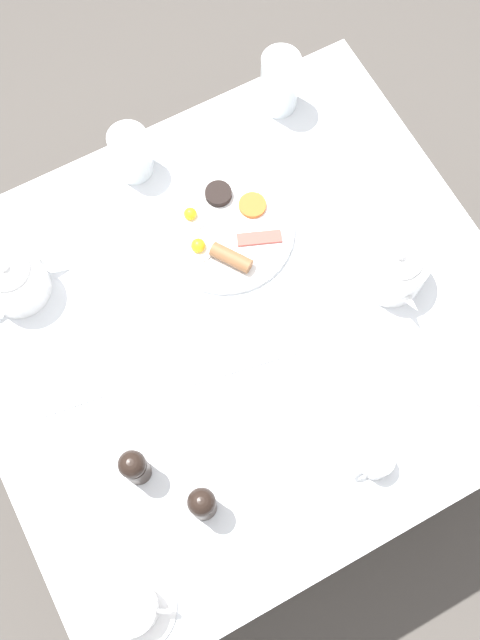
{
  "coord_description": "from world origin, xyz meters",
  "views": [
    {
      "loc": [
        0.23,
        0.42,
        2.14
      ],
      "look_at": [
        0.0,
        0.0,
        0.75
      ],
      "focal_mm": 42.0,
      "sensor_mm": 36.0,
      "label": 1
    }
  ],
  "objects_px": {
    "fork_by_plate": "(53,410)",
    "teapot_far": "(394,268)",
    "water_glass_short": "(280,82)",
    "creamer_jug": "(376,463)",
    "teapot_near": "(13,280)",
    "breakfast_plate": "(224,229)",
    "salt_grinder": "(202,504)",
    "pepper_grinder": "(135,467)",
    "water_glass_tall": "(131,153)",
    "teacup_with_saucer_left": "(133,609)",
    "knife_by_plate": "(247,365)"
  },
  "relations": [
    {
      "from": "fork_by_plate",
      "to": "teapot_far",
      "type": "bearing_deg",
      "value": 174.23
    },
    {
      "from": "water_glass_short",
      "to": "creamer_jug",
      "type": "bearing_deg",
      "value": 73.52
    },
    {
      "from": "teapot_near",
      "to": "water_glass_short",
      "type": "distance_m",
      "value": 0.69
    },
    {
      "from": "water_glass_short",
      "to": "fork_by_plate",
      "type": "distance_m",
      "value": 0.82
    },
    {
      "from": "breakfast_plate",
      "to": "water_glass_short",
      "type": "bearing_deg",
      "value": -138.88
    },
    {
      "from": "teapot_far",
      "to": "salt_grinder",
      "type": "bearing_deg",
      "value": -57.9
    },
    {
      "from": "breakfast_plate",
      "to": "pepper_grinder",
      "type": "bearing_deg",
      "value": 44.5
    },
    {
      "from": "water_glass_short",
      "to": "fork_by_plate",
      "type": "relative_size",
      "value": 0.79
    },
    {
      "from": "water_glass_tall",
      "to": "water_glass_short",
      "type": "xyz_separation_m",
      "value": [
        -0.35,
        0.0,
        0.01
      ]
    },
    {
      "from": "teapot_near",
      "to": "teacup_with_saucer_left",
      "type": "distance_m",
      "value": 0.65
    },
    {
      "from": "water_glass_tall",
      "to": "knife_by_plate",
      "type": "xyz_separation_m",
      "value": [
        -0.0,
        0.5,
        -0.06
      ]
    },
    {
      "from": "teapot_near",
      "to": "fork_by_plate",
      "type": "relative_size",
      "value": 1.15
    },
    {
      "from": "pepper_grinder",
      "to": "teacup_with_saucer_left",
      "type": "bearing_deg",
      "value": 62.52
    },
    {
      "from": "teacup_with_saucer_left",
      "to": "water_glass_tall",
      "type": "height_order",
      "value": "water_glass_tall"
    },
    {
      "from": "teapot_far",
      "to": "teacup_with_saucer_left",
      "type": "distance_m",
      "value": 0.79
    },
    {
      "from": "teapot_far",
      "to": "water_glass_short",
      "type": "xyz_separation_m",
      "value": [
        -0.0,
        -0.47,
        0.02
      ]
    },
    {
      "from": "knife_by_plate",
      "to": "teapot_near",
      "type": "bearing_deg",
      "value": -47.35
    },
    {
      "from": "water_glass_short",
      "to": "teapot_near",
      "type": "bearing_deg",
      "value": 11.76
    },
    {
      "from": "teapot_far",
      "to": "water_glass_short",
      "type": "height_order",
      "value": "water_glass_short"
    },
    {
      "from": "teapot_far",
      "to": "water_glass_tall",
      "type": "relative_size",
      "value": 1.8
    },
    {
      "from": "creamer_jug",
      "to": "knife_by_plate",
      "type": "bearing_deg",
      "value": -67.37
    },
    {
      "from": "creamer_jug",
      "to": "pepper_grinder",
      "type": "relative_size",
      "value": 0.64
    },
    {
      "from": "teapot_far",
      "to": "teacup_with_saucer_left",
      "type": "bearing_deg",
      "value": -56.67
    },
    {
      "from": "knife_by_plate",
      "to": "creamer_jug",
      "type": "bearing_deg",
      "value": 112.63
    },
    {
      "from": "breakfast_plate",
      "to": "knife_by_plate",
      "type": "xyz_separation_m",
      "value": [
        0.1,
        0.28,
        -0.01
      ]
    },
    {
      "from": "breakfast_plate",
      "to": "salt_grinder",
      "type": "bearing_deg",
      "value": 58.46
    },
    {
      "from": "breakfast_plate",
      "to": "creamer_jug",
      "type": "xyz_separation_m",
      "value": [
        -0.02,
        0.56,
        0.02
      ]
    },
    {
      "from": "water_glass_tall",
      "to": "fork_by_plate",
      "type": "distance_m",
      "value": 0.54
    },
    {
      "from": "breakfast_plate",
      "to": "fork_by_plate",
      "type": "distance_m",
      "value": 0.5
    },
    {
      "from": "teapot_far",
      "to": "pepper_grinder",
      "type": "height_order",
      "value": "same"
    },
    {
      "from": "pepper_grinder",
      "to": "salt_grinder",
      "type": "relative_size",
      "value": 1.0
    },
    {
      "from": "salt_grinder",
      "to": "fork_by_plate",
      "type": "bearing_deg",
      "value": -60.14
    },
    {
      "from": "teacup_with_saucer_left",
      "to": "fork_by_plate",
      "type": "xyz_separation_m",
      "value": [
        -0.02,
        -0.39,
        -0.03
      ]
    },
    {
      "from": "teapot_far",
      "to": "knife_by_plate",
      "type": "xyz_separation_m",
      "value": [
        0.34,
        0.03,
        -0.05
      ]
    },
    {
      "from": "teacup_with_saucer_left",
      "to": "water_glass_short",
      "type": "xyz_separation_m",
      "value": [
        -0.73,
        -0.79,
        0.04
      ]
    },
    {
      "from": "fork_by_plate",
      "to": "knife_by_plate",
      "type": "height_order",
      "value": "same"
    },
    {
      "from": "breakfast_plate",
      "to": "water_glass_tall",
      "type": "xyz_separation_m",
      "value": [
        0.1,
        -0.22,
        0.05
      ]
    },
    {
      "from": "teapot_near",
      "to": "fork_by_plate",
      "type": "height_order",
      "value": "teapot_near"
    },
    {
      "from": "teapot_near",
      "to": "salt_grinder",
      "type": "relative_size",
      "value": 1.71
    },
    {
      "from": "water_glass_short",
      "to": "pepper_grinder",
      "type": "height_order",
      "value": "water_glass_short"
    },
    {
      "from": "water_glass_tall",
      "to": "creamer_jug",
      "type": "distance_m",
      "value": 0.79
    },
    {
      "from": "teapot_far",
      "to": "water_glass_tall",
      "type": "xyz_separation_m",
      "value": [
        0.35,
        -0.47,
        0.01
      ]
    },
    {
      "from": "teapot_near",
      "to": "knife_by_plate",
      "type": "bearing_deg",
      "value": -58.04
    },
    {
      "from": "water_glass_tall",
      "to": "fork_by_plate",
      "type": "bearing_deg",
      "value": 47.8
    },
    {
      "from": "pepper_grinder",
      "to": "salt_grinder",
      "type": "distance_m",
      "value": 0.14
    },
    {
      "from": "pepper_grinder",
      "to": "teapot_far",
      "type": "bearing_deg",
      "value": -169.76
    },
    {
      "from": "teapot_far",
      "to": "creamer_jug",
      "type": "height_order",
      "value": "teapot_far"
    },
    {
      "from": "pepper_grinder",
      "to": "knife_by_plate",
      "type": "xyz_separation_m",
      "value": [
        -0.27,
        -0.09,
        -0.06
      ]
    },
    {
      "from": "teacup_with_saucer_left",
      "to": "breakfast_plate",
      "type": "bearing_deg",
      "value": -129.88
    },
    {
      "from": "water_glass_short",
      "to": "pepper_grinder",
      "type": "relative_size",
      "value": 1.17
    }
  ]
}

